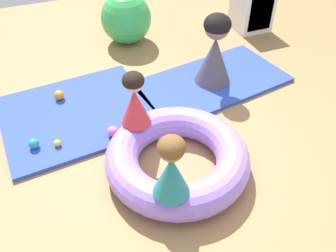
# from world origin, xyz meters

# --- Properties ---
(ground_plane) EXTENTS (8.00, 8.00, 0.00)m
(ground_plane) POSITION_xyz_m (0.00, 0.00, 0.00)
(ground_plane) COLOR #9E7549
(gym_mat_far_left) EXTENTS (1.50, 1.32, 0.04)m
(gym_mat_far_left) POSITION_xyz_m (-0.77, 1.04, 0.02)
(gym_mat_far_left) COLOR #2D47B7
(gym_mat_far_left) RESTS_ON ground
(gym_mat_center_rear) EXTENTS (1.71, 1.12, 0.04)m
(gym_mat_center_rear) POSITION_xyz_m (0.70, 1.04, 0.02)
(gym_mat_center_rear) COLOR #2D47B7
(gym_mat_center_rear) RESTS_ON ground
(inflatable_cushion) EXTENTS (1.16, 1.16, 0.27)m
(inflatable_cushion) POSITION_xyz_m (-0.14, 0.03, 0.13)
(inflatable_cushion) COLOR #9975EA
(inflatable_cushion) RESTS_ON ground
(child_in_red) EXTENTS (0.35, 0.35, 0.48)m
(child_in_red) POSITION_xyz_m (-0.35, 0.43, 0.50)
(child_in_red) COLOR red
(child_in_red) RESTS_ON inflatable_cushion
(child_in_teal) EXTENTS (0.33, 0.33, 0.50)m
(child_in_teal) POSITION_xyz_m (-0.35, -0.36, 0.51)
(child_in_teal) COLOR teal
(child_in_teal) RESTS_ON inflatable_cushion
(adult_seated) EXTENTS (0.53, 0.53, 0.75)m
(adult_seated) POSITION_xyz_m (0.70, 1.04, 0.40)
(adult_seated) COLOR #4C4751
(adult_seated) RESTS_ON gym_mat_center_rear
(play_ball_teal) EXTENTS (0.09, 0.09, 0.09)m
(play_ball_teal) POSITION_xyz_m (-1.20, 0.69, 0.09)
(play_ball_teal) COLOR teal
(play_ball_teal) RESTS_ON gym_mat_far_left
(play_ball_pink) EXTENTS (0.10, 0.10, 0.10)m
(play_ball_pink) POSITION_xyz_m (-0.53, 0.58, 0.09)
(play_ball_pink) COLOR pink
(play_ball_pink) RESTS_ON gym_mat_far_left
(play_ball_yellow) EXTENTS (0.06, 0.06, 0.06)m
(play_ball_yellow) POSITION_xyz_m (-1.01, 0.63, 0.07)
(play_ball_yellow) COLOR yellow
(play_ball_yellow) RESTS_ON gym_mat_far_left
(play_ball_orange) EXTENTS (0.10, 0.10, 0.10)m
(play_ball_orange) POSITION_xyz_m (-0.89, 1.31, 0.09)
(play_ball_orange) COLOR orange
(play_ball_orange) RESTS_ON gym_mat_far_left
(exercise_ball_large) EXTENTS (0.62, 0.62, 0.62)m
(exercise_ball_large) POSITION_xyz_m (0.13, 2.30, 0.31)
(exercise_ball_large) COLOR green
(exercise_ball_large) RESTS_ON ground
(storage_cube) EXTENTS (0.44, 0.44, 0.56)m
(storage_cube) POSITION_xyz_m (1.79, 2.03, 0.28)
(storage_cube) COLOR silver
(storage_cube) RESTS_ON ground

